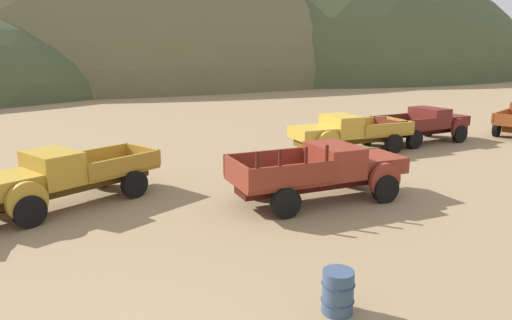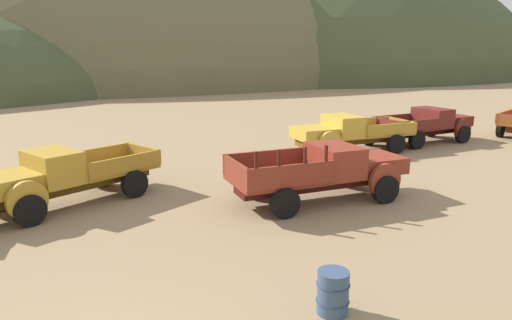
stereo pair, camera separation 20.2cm
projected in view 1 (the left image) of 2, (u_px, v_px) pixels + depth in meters
The scene contains 7 objects.
hill_distant at pixel (186, 79), 82.44m from camera, with size 104.31×59.71×42.72m, color brown.
hill_center at pixel (317, 73), 102.52m from camera, with size 98.80×79.04×46.78m, color #424C2D.
truck_mustard at pixel (56, 178), 14.95m from camera, with size 6.23×3.51×1.89m.
truck_rust_red at pixel (331, 170), 15.88m from camera, with size 6.43×3.39×2.16m.
truck_faded_yellow at pixel (342, 133), 23.08m from camera, with size 6.45×3.51×1.89m.
truck_oxblood at pixel (428, 124), 25.95m from camera, with size 5.94×2.97×1.89m.
oil_drum_spare at pixel (338, 292), 9.03m from camera, with size 0.66×0.66×0.88m.
Camera 1 is at (-0.91, -5.77, 5.03)m, focal length 32.49 mm.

